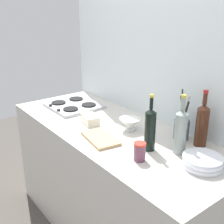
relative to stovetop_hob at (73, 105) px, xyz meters
name	(u,v)px	position (x,y,z in m)	size (l,w,h in m)	color
counter_block	(112,184)	(0.55, -0.02, -0.46)	(1.80, 0.70, 0.90)	beige
backsplash_panel	(153,78)	(0.55, 0.36, 0.28)	(1.90, 0.06, 2.39)	silver
stovetop_hob	(73,105)	(0.00, 0.00, 0.00)	(0.41, 0.38, 0.04)	#B2B2B7
plate_stack	(203,162)	(1.24, 0.05, 0.02)	(0.21, 0.22, 0.06)	white
wine_bottle_leftmost	(150,129)	(0.93, -0.03, 0.12)	(0.06, 0.06, 0.34)	black
wine_bottle_mid_left	(181,131)	(1.06, 0.08, 0.12)	(0.07, 0.07, 0.35)	gray
wine_bottle_mid_right	(202,124)	(1.08, 0.25, 0.12)	(0.07, 0.07, 0.35)	#472314
mixing_bowl	(130,124)	(0.65, 0.06, 0.03)	(0.14, 0.14, 0.09)	white
butter_dish	(90,120)	(0.39, -0.09, 0.02)	(0.15, 0.09, 0.06)	silver
utensil_crock	(182,128)	(0.94, 0.23, 0.06)	(0.10, 0.10, 0.32)	slate
condiment_jar_front	(140,152)	(0.99, -0.16, 0.04)	(0.07, 0.07, 0.10)	#66384C
cutting_board	(100,138)	(0.65, -0.18, -0.01)	(0.28, 0.16, 0.02)	tan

